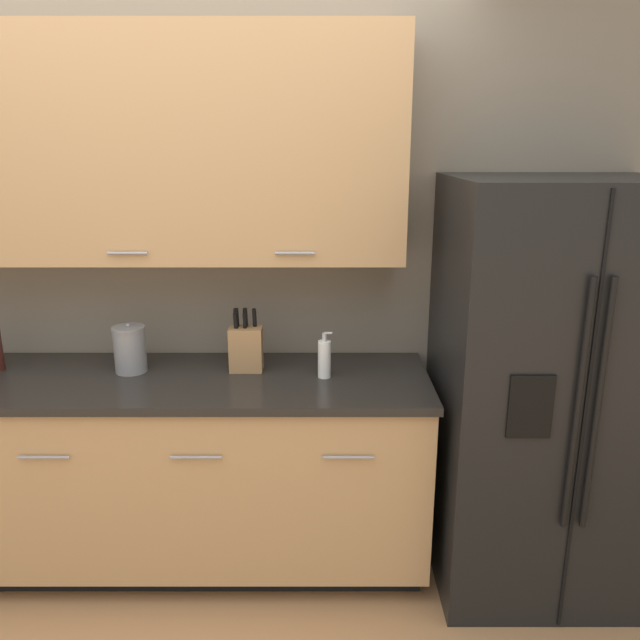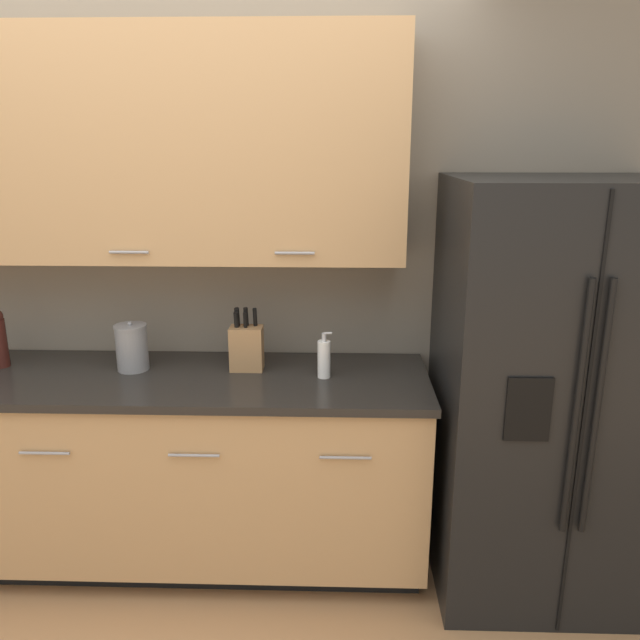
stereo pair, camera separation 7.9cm
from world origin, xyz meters
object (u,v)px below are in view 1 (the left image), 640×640
Objects in this scene: soap_dispenser at (324,358)px; refrigerator at (546,389)px; knife_block at (246,348)px; steel_canister at (130,349)px.

refrigerator is at bearing -3.53° from soap_dispenser.
knife_block reaches higher than steel_canister.
steel_canister is (-0.84, 0.07, 0.02)m from soap_dispenser.
refrigerator is 1.28m from knife_block.
knife_block is 1.28× the size of steel_canister.
knife_block is (-1.27, 0.14, 0.14)m from refrigerator.
knife_block is at bearing 166.28° from soap_dispenser.
knife_block is 0.50m from steel_canister.
soap_dispenser is 0.91× the size of steel_canister.
soap_dispenser is 0.84m from steel_canister.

